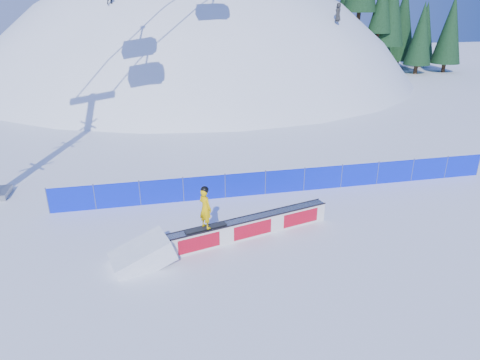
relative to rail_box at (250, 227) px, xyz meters
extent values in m
plane|color=white|center=(2.68, -0.65, -0.42)|extent=(160.00, 160.00, 0.00)
sphere|color=white|center=(2.68, 41.35, -18.42)|extent=(64.00, 64.00, 64.00)
cylinder|color=black|center=(23.14, 37.78, 6.53)|extent=(0.50, 0.50, 1.40)
cylinder|color=black|center=(24.63, 44.66, 5.24)|extent=(0.50, 0.50, 1.40)
cylinder|color=black|center=(25.96, 38.31, 3.93)|extent=(0.50, 0.50, 1.40)
cone|color=black|center=(25.96, 38.31, 7.98)|extent=(3.04, 3.04, 6.90)
cylinder|color=black|center=(27.41, 36.56, 1.92)|extent=(0.50, 0.50, 1.40)
cone|color=black|center=(27.41, 36.56, 6.66)|extent=(3.65, 3.65, 8.29)
cylinder|color=black|center=(27.14, 37.65, 2.48)|extent=(0.50, 0.50, 1.40)
cone|color=black|center=(27.14, 37.65, 6.45)|extent=(2.97, 2.97, 6.75)
cylinder|color=black|center=(31.25, 37.09, 0.18)|extent=(0.50, 0.50, 1.40)
cone|color=black|center=(31.25, 37.09, 5.56)|extent=(4.21, 4.21, 9.56)
cylinder|color=black|center=(30.51, 37.37, 0.18)|extent=(0.50, 0.50, 1.40)
cone|color=black|center=(30.51, 37.37, 4.79)|extent=(3.52, 3.52, 8.00)
cylinder|color=black|center=(35.08, 39.84, 0.18)|extent=(0.50, 0.50, 1.40)
cone|color=black|center=(35.08, 39.84, 5.65)|extent=(4.29, 4.29, 9.74)
cylinder|color=black|center=(36.07, 36.59, 0.18)|extent=(0.50, 0.50, 1.40)
cone|color=black|center=(36.07, 36.59, 4.52)|extent=(3.28, 3.28, 7.46)
cylinder|color=black|center=(36.28, 44.52, 0.18)|extent=(0.50, 0.50, 1.40)
cone|color=black|center=(36.28, 44.52, 4.98)|extent=(3.69, 3.69, 8.39)
cube|color=#061CD3|center=(2.68, 3.85, 0.18)|extent=(22.00, 0.03, 1.20)
cylinder|color=#3F4A71|center=(-8.32, 3.85, 0.23)|extent=(0.05, 0.05, 1.30)
cylinder|color=#3F4A71|center=(-6.32, 3.85, 0.23)|extent=(0.05, 0.05, 1.30)
cylinder|color=#3F4A71|center=(-4.32, 3.85, 0.23)|extent=(0.05, 0.05, 1.30)
cylinder|color=#3F4A71|center=(-2.32, 3.85, 0.23)|extent=(0.05, 0.05, 1.30)
cylinder|color=#3F4A71|center=(-0.32, 3.85, 0.23)|extent=(0.05, 0.05, 1.30)
cylinder|color=#3F4A71|center=(1.68, 3.85, 0.23)|extent=(0.05, 0.05, 1.30)
cylinder|color=#3F4A71|center=(3.68, 3.85, 0.23)|extent=(0.05, 0.05, 1.30)
cylinder|color=#3F4A71|center=(5.68, 3.85, 0.23)|extent=(0.05, 0.05, 1.30)
cylinder|color=#3F4A71|center=(7.68, 3.85, 0.23)|extent=(0.05, 0.05, 1.30)
cylinder|color=#3F4A71|center=(9.68, 3.85, 0.23)|extent=(0.05, 0.05, 1.30)
cylinder|color=#3F4A71|center=(11.68, 3.85, 0.23)|extent=(0.05, 0.05, 1.30)
cylinder|color=#3F4A71|center=(13.68, 3.85, 0.23)|extent=(0.05, 0.05, 1.30)
cube|color=silver|center=(0.00, 0.00, -0.02)|extent=(6.91, 2.18, 0.79)
cube|color=gray|center=(0.00, 0.00, 0.39)|extent=(6.85, 2.19, 0.04)
cube|color=black|center=(0.06, -0.23, 0.40)|extent=(6.81, 1.78, 0.05)
cube|color=black|center=(-0.06, 0.23, 0.40)|extent=(6.81, 1.78, 0.05)
cube|color=red|center=(0.06, -0.22, -0.02)|extent=(6.47, 1.69, 0.59)
cube|color=red|center=(-0.06, 0.22, -0.02)|extent=(6.47, 1.69, 0.59)
cube|color=black|center=(-1.84, -0.48, 0.44)|extent=(1.67, 0.70, 0.03)
imported|color=#ECBA04|center=(-1.84, -0.48, 1.26)|extent=(0.64, 0.70, 1.60)
sphere|color=black|center=(-1.84, -0.48, 2.00)|extent=(0.30, 0.30, 0.30)
imported|color=#252525|center=(14.47, 25.37, 7.50)|extent=(0.56, 0.83, 1.65)
camera|label=1|loc=(-3.58, -14.69, 8.31)|focal=32.00mm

